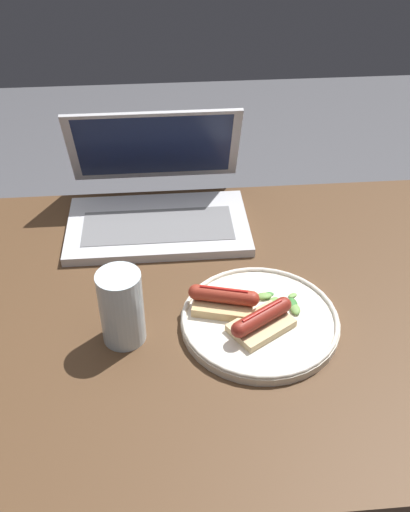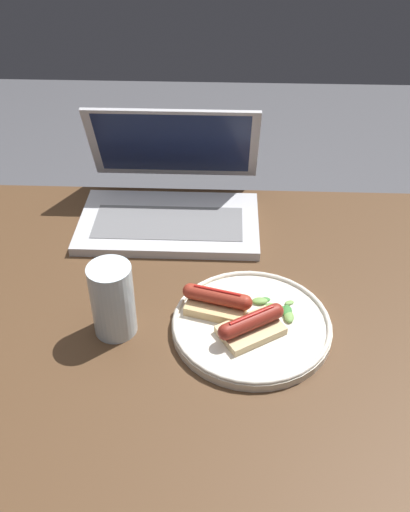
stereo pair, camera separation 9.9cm
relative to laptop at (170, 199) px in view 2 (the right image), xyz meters
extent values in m
cube|color=#4C331E|center=(-0.05, -0.27, -0.06)|extent=(1.47, 0.76, 0.04)
cube|color=#B7B7BC|center=(0.00, -0.04, -0.03)|extent=(0.36, 0.22, 0.02)
cube|color=slate|center=(0.00, -0.06, -0.02)|extent=(0.30, 0.12, 0.00)
cube|color=#B7B7BC|center=(0.00, 0.11, 0.07)|extent=(0.36, 0.09, 0.19)
cube|color=#192347|center=(0.00, 0.10, 0.07)|extent=(0.33, 0.07, 0.17)
cylinder|color=silver|center=(0.16, -0.33, -0.03)|extent=(0.26, 0.26, 0.01)
torus|color=silver|center=(0.16, -0.33, -0.02)|extent=(0.26, 0.26, 0.01)
cube|color=tan|center=(0.10, -0.30, -0.02)|extent=(0.11, 0.09, 0.02)
cylinder|color=maroon|center=(0.10, -0.30, 0.00)|extent=(0.10, 0.05, 0.03)
sphere|color=maroon|center=(0.15, -0.31, 0.00)|extent=(0.03, 0.03, 0.03)
sphere|color=maroon|center=(0.06, -0.29, 0.00)|extent=(0.03, 0.03, 0.03)
cylinder|color=red|center=(0.10, -0.30, 0.02)|extent=(0.08, 0.03, 0.01)
cube|color=#D6B784|center=(0.16, -0.35, -0.02)|extent=(0.12, 0.11, 0.01)
cylinder|color=maroon|center=(0.16, -0.35, 0.00)|extent=(0.09, 0.07, 0.03)
sphere|color=maroon|center=(0.12, -0.38, 0.00)|extent=(0.03, 0.03, 0.03)
sphere|color=maroon|center=(0.20, -0.33, 0.00)|extent=(0.03, 0.03, 0.03)
cylinder|color=red|center=(0.16, -0.35, 0.01)|extent=(0.07, 0.05, 0.01)
ellipsoid|color=#709E4C|center=(0.22, -0.32, -0.02)|extent=(0.02, 0.03, 0.01)
ellipsoid|color=#709E4C|center=(0.19, -0.30, -0.02)|extent=(0.03, 0.03, 0.01)
ellipsoid|color=#4C8E3D|center=(0.19, -0.30, -0.02)|extent=(0.03, 0.02, 0.01)
ellipsoid|color=#709E4C|center=(0.23, -0.28, -0.02)|extent=(0.02, 0.02, 0.00)
ellipsoid|color=#387A33|center=(0.19, -0.27, -0.02)|extent=(0.02, 0.01, 0.00)
ellipsoid|color=#4C8E3D|center=(0.22, -0.30, -0.02)|extent=(0.02, 0.03, 0.01)
ellipsoid|color=#709E4C|center=(0.18, -0.28, -0.02)|extent=(0.03, 0.02, 0.01)
ellipsoid|color=#387A33|center=(0.22, -0.31, -0.02)|extent=(0.02, 0.03, 0.01)
cylinder|color=silver|center=(-0.06, -0.34, 0.03)|extent=(0.07, 0.07, 0.13)
camera|label=1|loc=(0.01, -1.00, 0.63)|focal=40.00mm
camera|label=2|loc=(0.11, -1.00, 0.63)|focal=40.00mm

